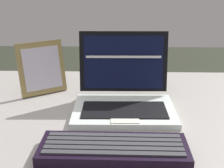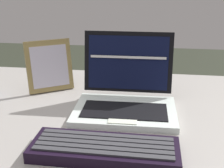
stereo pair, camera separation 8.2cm
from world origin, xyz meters
TOP-DOWN VIEW (x-y plane):
  - desk at (0.00, 0.00)m, footprint 1.72×0.73m
  - laptop_front at (-0.10, 0.00)m, footprint 0.30×0.25m
  - external_keyboard at (-0.13, -0.25)m, footprint 0.34×0.12m
  - photo_frame at (-0.38, 0.13)m, footprint 0.16×0.12m

SIDE VIEW (x-z plane):
  - desk at x=0.00m, z-range 0.29..1.05m
  - external_keyboard at x=-0.13m, z-range 0.76..0.79m
  - laptop_front at x=-0.10m, z-range 0.69..0.91m
  - photo_frame at x=-0.38m, z-range 0.76..0.94m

